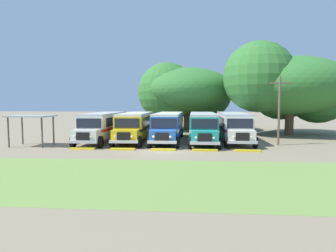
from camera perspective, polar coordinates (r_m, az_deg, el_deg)
The scene contains 16 objects.
ground_plane at distance 22.44m, azimuth -0.97°, elevation -5.05°, with size 220.00×220.00×0.00m, color #84755B.
foreground_grass_strip at distance 14.45m, azimuth -4.11°, elevation -10.45°, with size 80.00×8.81×0.01m, color olive.
parked_bus_slot_0 at distance 29.36m, azimuth -12.95°, elevation 0.21°, with size 2.71×10.84×2.82m.
parked_bus_slot_1 at distance 28.90m, azimuth -6.60°, elevation 0.23°, with size 2.83×10.86×2.82m.
parked_bus_slot_2 at distance 28.42m, azimuth 0.10°, elevation 0.19°, with size 2.82×10.86×2.82m.
parked_bus_slot_3 at distance 28.05m, azimuth 7.09°, elevation 0.09°, with size 2.81×10.86×2.82m.
parked_bus_slot_4 at distance 29.08m, azimuth 13.08°, elevation 0.17°, with size 2.80×10.85×2.82m.
curb_wheelstop_0 at distance 24.00m, azimuth -16.98°, elevation -4.44°, with size 2.00×0.36×0.15m, color yellow.
curb_wheelstop_1 at distance 23.00m, azimuth -9.24°, elevation -4.69°, with size 2.00×0.36×0.15m, color yellow.
curb_wheelstop_2 at distance 22.45m, azimuth -0.96°, elevation -4.85°, with size 2.00×0.36×0.15m, color yellow.
curb_wheelstop_3 at distance 22.38m, azimuth 7.55°, elevation -4.92°, with size 2.00×0.36×0.15m, color yellow.
curb_wheelstop_4 at distance 22.80m, azimuth 15.94°, elevation -4.88°, with size 2.00×0.36×0.15m, color yellow.
broad_shade_tree at distance 40.66m, azimuth 3.60°, elevation 7.10°, with size 13.49×13.78×9.50m.
secondary_tree at distance 36.98m, azimuth 23.07°, elevation 7.54°, with size 15.73×13.08×10.88m.
utility_pole at distance 27.07m, azimuth 21.73°, elevation 3.36°, with size 1.80×0.20×6.20m.
waiting_shelter at distance 27.51m, azimuth -26.12°, elevation 1.39°, with size 3.60×2.60×2.72m.
Camera 1 is at (2.10, -22.02, 3.74)m, focal length 29.89 mm.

